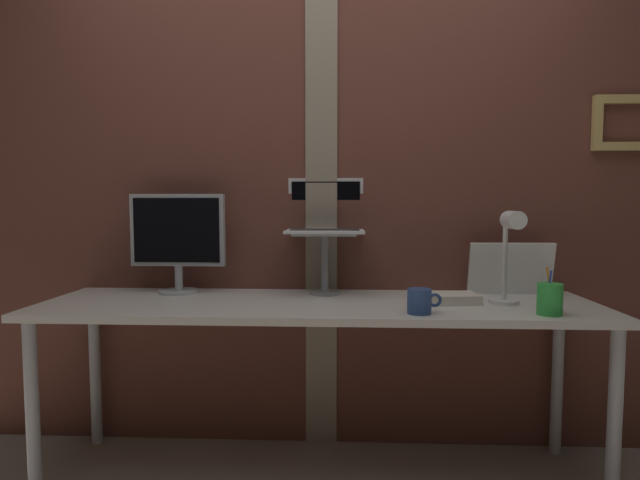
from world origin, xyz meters
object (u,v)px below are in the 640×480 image
at_px(monitor, 178,235).
at_px(coffee_mug, 420,301).
at_px(desk_lamp, 509,247).
at_px(pen_cup, 550,299).
at_px(laptop, 325,217).
at_px(whiteboard_panel, 511,269).

bearing_deg(monitor, coffee_mug, -20.46).
xyz_separation_m(monitor, desk_lamp, (1.40, -0.24, -0.03)).
xyz_separation_m(desk_lamp, pen_cup, (0.10, -0.15, -0.18)).
height_order(monitor, pen_cup, monitor).
distance_m(monitor, pen_cup, 1.57).
distance_m(monitor, laptop, 0.67).
xyz_separation_m(monitor, whiteboard_panel, (1.50, 0.02, -0.15)).
height_order(monitor, whiteboard_panel, monitor).
xyz_separation_m(whiteboard_panel, desk_lamp, (-0.09, -0.26, 0.12)).
relative_size(whiteboard_panel, coffee_mug, 2.90).
distance_m(laptop, whiteboard_panel, 0.86).
bearing_deg(pen_cup, whiteboard_panel, 91.14).
bearing_deg(whiteboard_panel, laptop, 176.92).
height_order(whiteboard_panel, coffee_mug, whiteboard_panel).
bearing_deg(whiteboard_panel, pen_cup, -88.86).
bearing_deg(whiteboard_panel, coffee_mug, -138.51).
bearing_deg(monitor, whiteboard_panel, 0.93).
xyz_separation_m(desk_lamp, coffee_mug, (-0.37, -0.15, -0.19)).
distance_m(monitor, desk_lamp, 1.42).
distance_m(monitor, whiteboard_panel, 1.50).
height_order(desk_lamp, coffee_mug, desk_lamp).
bearing_deg(monitor, laptop, 5.90).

